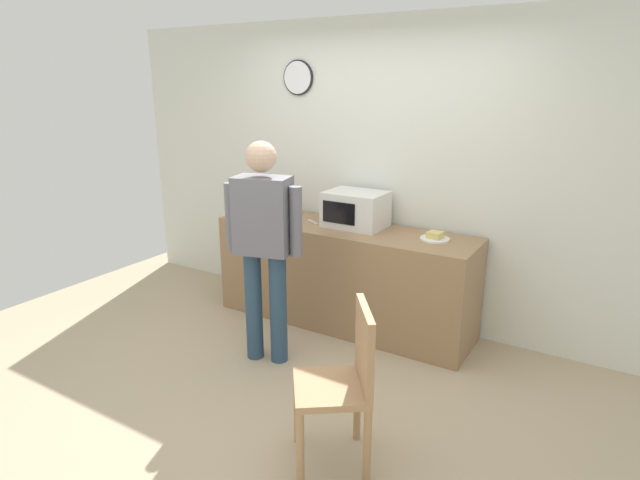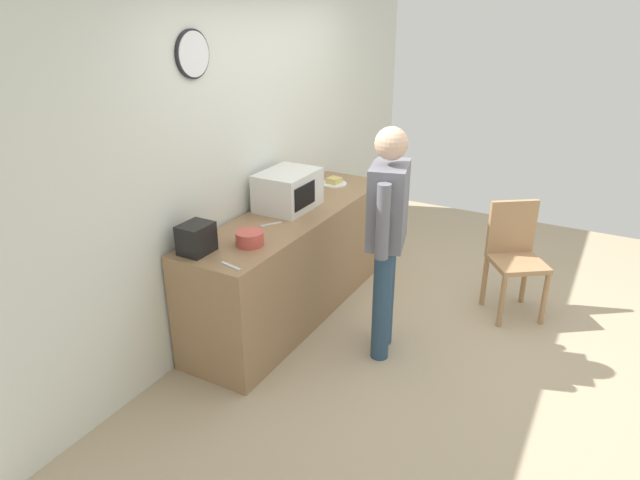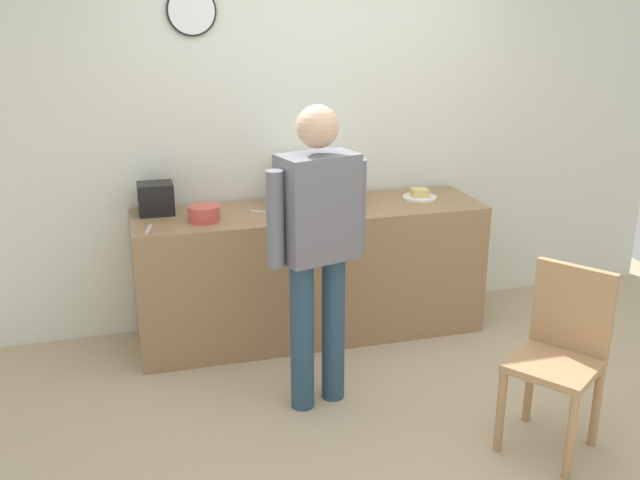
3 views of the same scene
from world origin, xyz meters
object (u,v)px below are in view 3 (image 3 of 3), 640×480
at_px(sandwich_plate, 420,195).
at_px(spoon_utensil, 149,229).
at_px(salad_bowl, 204,213).
at_px(microwave, 316,183).
at_px(person_standing, 318,237).
at_px(fork_utensil, 262,212).
at_px(wooden_chair, 561,350).
at_px(toaster, 156,199).

distance_m(sandwich_plate, spoon_utensil, 1.84).
xyz_separation_m(salad_bowl, spoon_utensil, (-0.34, -0.09, -0.04)).
distance_m(microwave, salad_bowl, 0.78).
xyz_separation_m(spoon_utensil, person_standing, (0.85, -0.70, 0.10)).
bearing_deg(person_standing, sandwich_plate, 43.33).
xyz_separation_m(salad_bowl, person_standing, (0.50, -0.80, 0.06)).
bearing_deg(fork_utensil, wooden_chair, -52.96).
xyz_separation_m(salad_bowl, fork_utensil, (0.38, 0.08, -0.04)).
bearing_deg(spoon_utensil, sandwich_plate, 6.90).
relative_size(salad_bowl, person_standing, 0.12).
distance_m(salad_bowl, wooden_chair, 2.20).
xyz_separation_m(sandwich_plate, person_standing, (-0.98, -0.92, 0.08)).
height_order(microwave, wooden_chair, microwave).
xyz_separation_m(salad_bowl, wooden_chair, (1.57, -1.50, -0.41)).
height_order(microwave, person_standing, person_standing).
distance_m(sandwich_plate, toaster, 1.76).
xyz_separation_m(sandwich_plate, spoon_utensil, (-1.82, -0.22, -0.02)).
bearing_deg(fork_utensil, spoon_utensil, -166.34).
bearing_deg(microwave, wooden_chair, -64.01).
xyz_separation_m(person_standing, wooden_chair, (1.06, -0.70, -0.46)).
height_order(sandwich_plate, salad_bowl, salad_bowl).
distance_m(toaster, spoon_utensil, 0.35).
bearing_deg(salad_bowl, sandwich_plate, 4.85).
distance_m(salad_bowl, spoon_utensil, 0.36).
xyz_separation_m(toaster, person_standing, (0.78, -1.03, 0.00)).
distance_m(salad_bowl, fork_utensil, 0.39).
xyz_separation_m(spoon_utensil, wooden_chair, (1.91, -1.40, -0.36)).
distance_m(sandwich_plate, person_standing, 1.35).
bearing_deg(toaster, spoon_utensil, -101.83).
bearing_deg(toaster, person_standing, -52.96).
relative_size(toaster, fork_utensil, 1.29).
distance_m(sandwich_plate, salad_bowl, 1.49).
height_order(toaster, spoon_utensil, toaster).
relative_size(microwave, wooden_chair, 0.53).
xyz_separation_m(microwave, sandwich_plate, (0.72, -0.04, -0.13)).
bearing_deg(wooden_chair, toaster, 136.79).
relative_size(sandwich_plate, wooden_chair, 0.25).
xyz_separation_m(toaster, fork_utensil, (0.65, -0.15, -0.10)).
bearing_deg(toaster, microwave, -3.82).
height_order(spoon_utensil, person_standing, person_standing).
height_order(salad_bowl, wooden_chair, salad_bowl).
relative_size(sandwich_plate, person_standing, 0.14).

